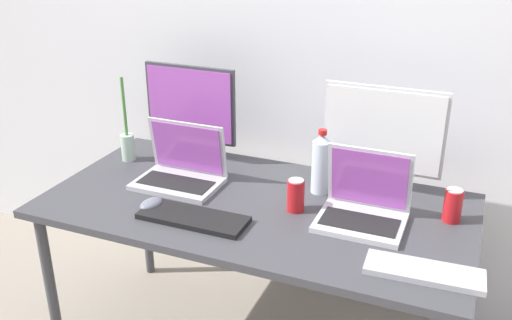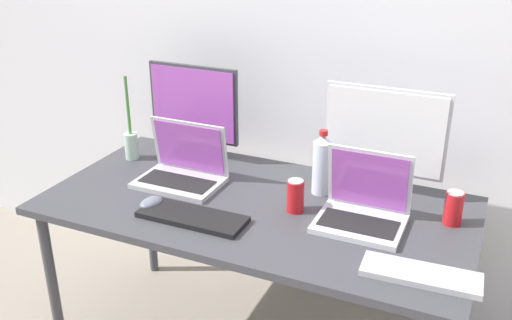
% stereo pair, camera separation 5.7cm
% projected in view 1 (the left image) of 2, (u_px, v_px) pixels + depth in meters
% --- Properties ---
extents(wall_back, '(7.00, 0.08, 2.60)m').
position_uv_depth(wall_back, '(307.00, 31.00, 2.49)').
color(wall_back, silver).
rests_on(wall_back, ground).
extents(work_desk, '(1.65, 0.83, 0.74)m').
position_uv_depth(work_desk, '(256.00, 216.00, 2.24)').
color(work_desk, '#424247').
rests_on(work_desk, ground).
extents(monitor_left, '(0.43, 0.19, 0.43)m').
position_uv_depth(monitor_left, '(191.00, 110.00, 2.54)').
color(monitor_left, '#38383D').
rests_on(monitor_left, work_desk).
extents(monitor_center, '(0.48, 0.21, 0.43)m').
position_uv_depth(monitor_center, '(382.00, 137.00, 2.24)').
color(monitor_center, silver).
rests_on(monitor_center, work_desk).
extents(laptop_silver, '(0.35, 0.24, 0.25)m').
position_uv_depth(laptop_silver, '(181.00, 170.00, 2.36)').
color(laptop_silver, '#B7B7BC').
rests_on(laptop_silver, work_desk).
extents(laptop_secondary, '(0.31, 0.25, 0.26)m').
position_uv_depth(laptop_secondary, '(364.00, 205.00, 2.06)').
color(laptop_secondary, silver).
rests_on(laptop_secondary, work_desk).
extents(keyboard_main, '(0.41, 0.15, 0.02)m').
position_uv_depth(keyboard_main, '(193.00, 218.00, 2.08)').
color(keyboard_main, black).
rests_on(keyboard_main, work_desk).
extents(keyboard_aux, '(0.37, 0.14, 0.02)m').
position_uv_depth(keyboard_aux, '(424.00, 272.00, 1.77)').
color(keyboard_aux, '#B2B2B7').
rests_on(keyboard_aux, work_desk).
extents(mouse_by_keyboard, '(0.09, 0.11, 0.04)m').
position_uv_depth(mouse_by_keyboard, '(151.00, 204.00, 2.16)').
color(mouse_by_keyboard, slate).
rests_on(mouse_by_keyboard, work_desk).
extents(water_bottle, '(0.08, 0.08, 0.27)m').
position_uv_depth(water_bottle, '(321.00, 164.00, 2.25)').
color(water_bottle, silver).
rests_on(water_bottle, work_desk).
extents(soda_can_near_keyboard, '(0.07, 0.07, 0.13)m').
position_uv_depth(soda_can_near_keyboard, '(453.00, 205.00, 2.06)').
color(soda_can_near_keyboard, red).
rests_on(soda_can_near_keyboard, work_desk).
extents(soda_can_by_laptop, '(0.07, 0.07, 0.13)m').
position_uv_depth(soda_can_by_laptop, '(295.00, 196.00, 2.13)').
color(soda_can_by_laptop, red).
rests_on(soda_can_by_laptop, work_desk).
extents(bamboo_vase, '(0.06, 0.06, 0.39)m').
position_uv_depth(bamboo_vase, '(128.00, 143.00, 2.57)').
color(bamboo_vase, '#B2D1B7').
rests_on(bamboo_vase, work_desk).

